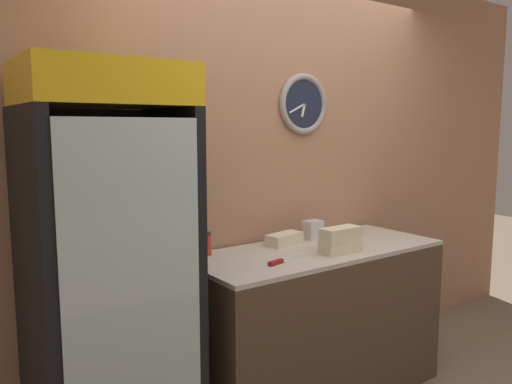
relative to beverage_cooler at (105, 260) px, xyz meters
name	(u,v)px	position (x,y,z in m)	size (l,w,h in m)	color
wall_back	(278,169)	(1.25, 0.32, 0.33)	(5.20, 0.10, 2.70)	#AD7A5B
prep_counter	(315,322)	(1.25, -0.05, -0.57)	(1.57, 0.64, 0.91)	#4C3828
beverage_cooler	(105,260)	(0.00, 0.00, 0.00)	(0.67, 0.62, 1.89)	black
sandwich_stack_bottom	(340,246)	(1.28, -0.21, -0.08)	(0.25, 0.11, 0.07)	beige
sandwich_stack_middle	(341,234)	(1.28, -0.21, 0.00)	(0.25, 0.11, 0.07)	beige
sandwich_flat_left	(284,239)	(1.15, 0.13, -0.08)	(0.26, 0.16, 0.07)	beige
chefs_knife	(282,261)	(0.88, -0.19, -0.11)	(0.29, 0.10, 0.02)	silver
condiment_jar	(205,244)	(0.63, 0.19, -0.05)	(0.08, 0.08, 0.13)	#B72D23
napkin_dispenser	(313,230)	(1.39, 0.14, -0.05)	(0.11, 0.09, 0.12)	silver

